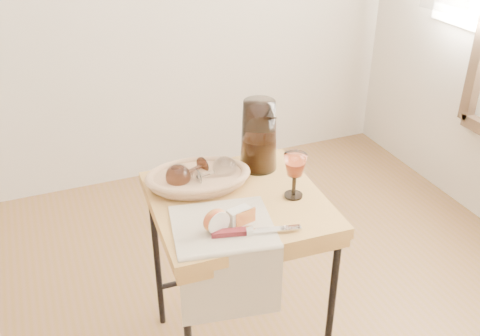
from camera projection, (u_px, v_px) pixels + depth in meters
name	position (u px, v px, depth m)	size (l,w,h in m)	color
side_table	(238.00, 281.00, 1.88)	(0.53, 0.53, 0.68)	olive
tea_towel	(223.00, 226.00, 1.58)	(0.29, 0.26, 0.01)	beige
bread_basket	(198.00, 180.00, 1.77)	(0.31, 0.21, 0.05)	#A57651
goblet_lying_a	(189.00, 171.00, 1.76)	(0.13, 0.08, 0.08)	brown
goblet_lying_b	(213.00, 172.00, 1.76)	(0.13, 0.08, 0.08)	white
pitcher	(259.00, 135.00, 1.83)	(0.17, 0.25, 0.29)	black
wine_goblet	(295.00, 176.00, 1.69)	(0.07, 0.07, 0.15)	white
apple_half	(215.00, 220.00, 1.54)	(0.08, 0.04, 0.07)	red
apple_wedge	(239.00, 216.00, 1.58)	(0.07, 0.04, 0.05)	silver
table_knife	(253.00, 230.00, 1.54)	(0.25, 0.03, 0.02)	silver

